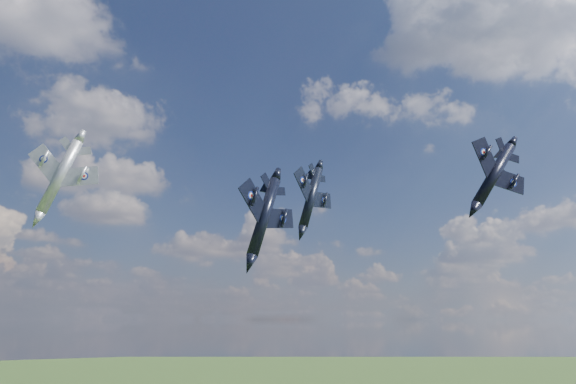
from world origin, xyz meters
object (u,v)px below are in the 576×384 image
jet_high_navy (311,198)px  jet_left_silver (60,176)px  jet_right_navy (494,175)px  jet_lead_navy (264,217)px

jet_high_navy → jet_left_silver: jet_high_navy is taller
jet_right_navy → jet_high_navy: 31.24m
jet_right_navy → jet_high_navy: jet_high_navy is taller
jet_lead_navy → jet_high_navy: jet_high_navy is taller
jet_right_navy → jet_high_navy: size_ratio=0.92×
jet_right_navy → jet_high_navy: (-9.81, 29.61, 1.70)m
jet_right_navy → jet_lead_navy: bearing=153.4°
jet_left_silver → jet_right_navy: bearing=-0.3°
jet_right_navy → jet_left_silver: jet_right_navy is taller
jet_high_navy → jet_left_silver: size_ratio=1.21×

